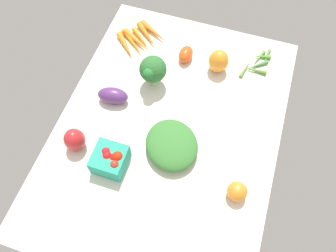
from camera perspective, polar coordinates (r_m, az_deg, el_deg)
tablecloth at (r=120.49cm, az=0.00°, el=-0.68°), size 104.00×76.00×2.00cm
broccoli_head at (r=123.63cm, az=-2.57°, el=9.28°), size 11.24×9.83×12.96cm
bell_pepper_orange at (r=131.33cm, az=8.40°, el=10.61°), size 8.16×8.16×9.65cm
leafy_greens_clump at (r=113.43cm, az=0.62°, el=-3.15°), size 25.72×25.30×6.15cm
bell_pepper_red at (r=116.76cm, az=-15.26°, el=-2.21°), size 9.74×9.74×9.01cm
heirloom_tomato_orange at (r=109.59cm, az=11.41°, el=-10.61°), size 6.36×6.36×6.36cm
roma_tomato at (r=135.18cm, az=2.97°, el=11.81°), size 7.88×5.44×5.14cm
berry_basket at (r=111.99cm, az=-9.58°, el=-5.47°), size 10.42×10.42×8.22cm
carrot_bunch at (r=142.30cm, az=-4.57°, el=14.21°), size 21.33×21.07×2.93cm
okra_pile at (r=138.77cm, az=14.59°, el=10.01°), size 16.51×10.11×1.77cm
eggplant at (r=124.59cm, az=-9.14°, el=5.00°), size 7.59×11.78×6.04cm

